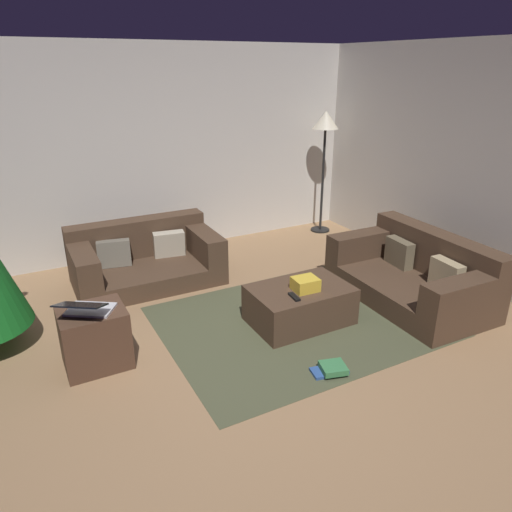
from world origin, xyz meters
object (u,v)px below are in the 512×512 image
(couch_left, at_px, (144,259))
(gift_box, at_px, (305,284))
(side_table, at_px, (95,338))
(corner_lamp, at_px, (325,130))
(book_stack, at_px, (332,369))
(tv_remote, at_px, (294,297))
(couch_right, at_px, (416,275))
(laptop, at_px, (87,308))
(ottoman, at_px, (300,305))

(couch_left, bearing_deg, gift_box, 121.70)
(couch_left, xyz_separation_m, side_table, (-0.84, -1.47, -0.01))
(side_table, height_order, corner_lamp, corner_lamp)
(couch_left, distance_m, book_stack, 2.65)
(gift_box, relative_size, tv_remote, 1.43)
(couch_right, relative_size, corner_lamp, 0.99)
(couch_left, distance_m, couch_right, 3.02)
(laptop, bearing_deg, ottoman, -4.55)
(gift_box, bearing_deg, tv_remote, -153.58)
(tv_remote, bearing_deg, side_table, 173.41)
(couch_left, height_order, side_table, couch_left)
(tv_remote, bearing_deg, couch_left, 120.68)
(ottoman, bearing_deg, gift_box, -82.65)
(couch_right, height_order, laptop, couch_right)
(couch_right, xyz_separation_m, laptop, (-3.27, 0.30, 0.29))
(corner_lamp, bearing_deg, gift_box, -128.44)
(gift_box, bearing_deg, couch_right, -3.26)
(side_table, bearing_deg, couch_left, 60.44)
(side_table, bearing_deg, tv_remote, -11.75)
(tv_remote, height_order, book_stack, tv_remote)
(side_table, relative_size, book_stack, 1.63)
(gift_box, distance_m, corner_lamp, 3.02)
(laptop, bearing_deg, corner_lamp, 28.51)
(ottoman, xyz_separation_m, corner_lamp, (1.77, 2.15, 1.30))
(laptop, bearing_deg, couch_right, -5.17)
(couch_right, distance_m, ottoman, 1.37)
(ottoman, height_order, laptop, laptop)
(couch_left, distance_m, laptop, 1.78)
(ottoman, distance_m, corner_lamp, 3.07)
(couch_right, distance_m, book_stack, 1.75)
(couch_left, height_order, laptop, laptop)
(corner_lamp, bearing_deg, side_table, -151.87)
(couch_right, bearing_deg, couch_left, 54.63)
(couch_right, relative_size, gift_box, 7.52)
(gift_box, bearing_deg, couch_left, 121.10)
(couch_right, bearing_deg, book_stack, 115.14)
(ottoman, distance_m, book_stack, 0.87)
(tv_remote, relative_size, book_stack, 0.50)
(couch_left, height_order, corner_lamp, corner_lamp)
(gift_box, bearing_deg, laptop, 173.50)
(couch_left, relative_size, laptop, 3.10)
(corner_lamp, bearing_deg, ottoman, -129.43)
(gift_box, distance_m, laptop, 1.94)
(tv_remote, bearing_deg, gift_box, 31.58)
(couch_right, bearing_deg, corner_lamp, -8.30)
(book_stack, bearing_deg, tv_remote, 85.14)
(couch_right, height_order, tv_remote, couch_right)
(couch_left, distance_m, corner_lamp, 3.10)
(side_table, bearing_deg, couch_right, -6.07)
(laptop, xyz_separation_m, book_stack, (1.68, -0.98, -0.52))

